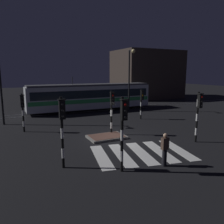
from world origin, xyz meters
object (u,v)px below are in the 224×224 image
at_px(traffic_light_corner_near_left, 62,122).
at_px(pedestrian_waiting_at_kerb, 165,149).
at_px(traffic_light_corner_near_right, 199,109).
at_px(traffic_light_corner_far_left, 23,107).
at_px(traffic_light_corner_far_right, 142,100).
at_px(tram, 91,96).
at_px(street_lamp_trackside_right, 130,73).
at_px(traffic_light_median_centre, 112,106).
at_px(traffic_light_kerb_mid_left, 123,123).

relative_size(traffic_light_corner_near_left, pedestrian_waiting_at_kerb, 2.07).
distance_m(traffic_light_corner_near_right, traffic_light_corner_far_left, 12.94).
height_order(traffic_light_corner_far_right, tram, tram).
bearing_deg(pedestrian_waiting_at_kerb, tram, 81.84).
distance_m(traffic_light_corner_far_right, street_lamp_trackside_right, 5.32).
distance_m(traffic_light_median_centre, traffic_light_corner_far_left, 6.98).
bearing_deg(traffic_light_kerb_mid_left, pedestrian_waiting_at_kerb, -7.38).
xyz_separation_m(traffic_light_corner_near_left, traffic_light_corner_far_right, (9.87, 8.28, -0.35)).
distance_m(traffic_light_corner_far_left, tram, 10.99).
xyz_separation_m(traffic_light_corner_near_left, pedestrian_waiting_at_kerb, (4.66, -1.91, -1.46)).
bearing_deg(pedestrian_waiting_at_kerb, traffic_light_kerb_mid_left, 172.62).
distance_m(street_lamp_trackside_right, tram, 5.52).
distance_m(traffic_light_corner_far_left, street_lamp_trackside_right, 13.39).
relative_size(traffic_light_corner_far_right, pedestrian_waiting_at_kerb, 1.77).
xyz_separation_m(traffic_light_corner_near_right, tram, (-1.97, 15.05, -0.51)).
bearing_deg(street_lamp_trackside_right, traffic_light_corner_far_left, -159.34).
distance_m(traffic_light_median_centre, tram, 11.15).
bearing_deg(traffic_light_corner_near_right, pedestrian_waiting_at_kerb, -154.07).
relative_size(traffic_light_median_centre, traffic_light_corner_near_left, 0.94).
bearing_deg(pedestrian_waiting_at_kerb, traffic_light_corner_near_left, 157.73).
height_order(traffic_light_kerb_mid_left, pedestrian_waiting_at_kerb, traffic_light_kerb_mid_left).
relative_size(traffic_light_kerb_mid_left, tram, 0.24).
xyz_separation_m(traffic_light_kerb_mid_left, traffic_light_corner_far_left, (-3.60, 9.73, -0.36)).
relative_size(traffic_light_median_centre, traffic_light_corner_far_left, 1.09).
xyz_separation_m(traffic_light_median_centre, tram, (2.38, 10.88, -0.46)).
bearing_deg(traffic_light_median_centre, traffic_light_corner_far_right, 36.95).
distance_m(traffic_light_corner_near_left, traffic_light_corner_far_left, 8.20).
height_order(traffic_light_kerb_mid_left, tram, tram).
height_order(traffic_light_corner_near_right, street_lamp_trackside_right, street_lamp_trackside_right).
relative_size(traffic_light_corner_near_left, tram, 0.23).
relative_size(traffic_light_corner_far_right, tram, 0.20).
distance_m(traffic_light_corner_near_right, pedestrian_waiting_at_kerb, 5.13).
relative_size(traffic_light_corner_near_right, traffic_light_kerb_mid_left, 0.95).
distance_m(traffic_light_corner_near_right, traffic_light_kerb_mid_left, 6.94).
distance_m(traffic_light_corner_near_left, traffic_light_corner_far_right, 12.89).
distance_m(traffic_light_corner_far_right, pedestrian_waiting_at_kerb, 11.50).
bearing_deg(tram, traffic_light_corner_far_left, -139.11).
relative_size(traffic_light_corner_near_left, street_lamp_trackside_right, 0.49).
bearing_deg(traffic_light_corner_far_right, traffic_light_corner_far_left, -179.15).
bearing_deg(traffic_light_corner_near_left, traffic_light_corner_far_right, 39.97).
bearing_deg(street_lamp_trackside_right, traffic_light_corner_far_right, -105.64).
bearing_deg(tram, traffic_light_corner_near_left, -114.98).
height_order(traffic_light_corner_far_right, traffic_light_corner_far_left, traffic_light_corner_far_left).
relative_size(traffic_light_corner_far_left, pedestrian_waiting_at_kerb, 1.79).
bearing_deg(traffic_light_corner_near_left, street_lamp_trackside_right, 48.89).
height_order(traffic_light_corner_near_right, traffic_light_corner_far_left, traffic_light_corner_near_right).
relative_size(traffic_light_corner_far_left, tram, 0.20).
xyz_separation_m(traffic_light_corner_near_right, traffic_light_median_centre, (-4.35, 4.17, -0.06)).
distance_m(traffic_light_corner_near_left, tram, 16.89).
xyz_separation_m(traffic_light_corner_far_right, traffic_light_corner_far_left, (-11.05, -0.16, 0.02)).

